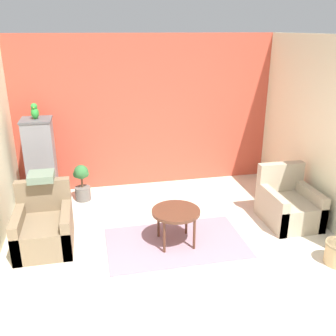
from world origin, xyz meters
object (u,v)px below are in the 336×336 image
Objects in this scene: armchair_right at (288,205)px; potted_plant at (82,182)px; coffee_table at (176,214)px; birdcage at (41,164)px; armchair_left at (44,228)px; parrot at (35,112)px.

armchair_right reaches higher than potted_plant.
armchair_right is at bearing 7.90° from coffee_table.
potted_plant is at bearing 126.28° from coffee_table.
birdcage is (-3.66, 1.44, 0.44)m from armchair_right.
coffee_table is at bearing -53.72° from potted_plant.
coffee_table is at bearing -10.44° from armchair_left.
potted_plant is (0.62, -0.01, -1.24)m from parrot.
armchair_left reaches higher than potted_plant.
birdcage is 2.29× the size of potted_plant.
birdcage reaches higher than potted_plant.
parrot is at bearing 179.13° from potted_plant.
armchair_left is 1.90m from parrot.
coffee_table is 2.52m from birdcage.
birdcage reaches higher than armchair_right.
coffee_table is at bearing -172.10° from armchair_right.
armchair_left is 3.36× the size of parrot.
parrot is (-0.12, 1.37, 1.30)m from armchair_left.
armchair_left is at bearing -85.15° from parrot.
birdcage is at bearing 179.33° from potted_plant.
armchair_left is (-1.74, 0.32, -0.19)m from coffee_table.
potted_plant reaches higher than coffee_table.
parrot reaches higher than birdcage.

